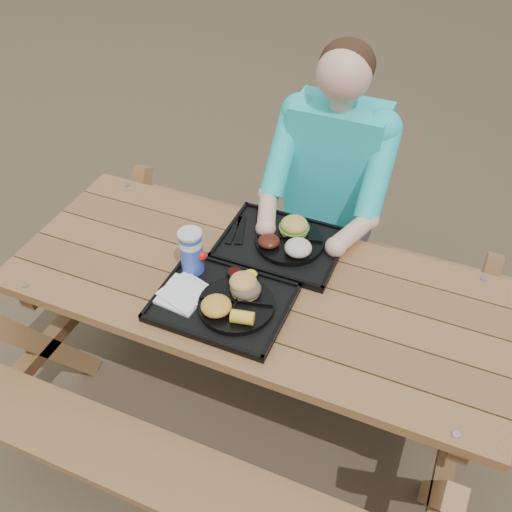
% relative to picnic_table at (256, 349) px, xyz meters
% --- Properties ---
extents(ground, '(60.00, 60.00, 0.00)m').
position_rel_picnic_table_xyz_m(ground, '(0.00, 0.00, -0.38)').
color(ground, '#999999').
rests_on(ground, ground).
extents(picnic_table, '(1.80, 1.49, 0.75)m').
position_rel_picnic_table_xyz_m(picnic_table, '(0.00, 0.00, 0.00)').
color(picnic_table, '#999999').
rests_on(picnic_table, ground).
extents(tray_near, '(0.45, 0.35, 0.02)m').
position_rel_picnic_table_xyz_m(tray_near, '(-0.06, -0.15, 0.39)').
color(tray_near, black).
rests_on(tray_near, picnic_table).
extents(tray_far, '(0.45, 0.35, 0.02)m').
position_rel_picnic_table_xyz_m(tray_far, '(0.01, 0.21, 0.39)').
color(tray_far, black).
rests_on(tray_far, picnic_table).
extents(plate_near, '(0.26, 0.26, 0.02)m').
position_rel_picnic_table_xyz_m(plate_near, '(-0.01, -0.15, 0.41)').
color(plate_near, black).
rests_on(plate_near, tray_near).
extents(plate_far, '(0.26, 0.26, 0.02)m').
position_rel_picnic_table_xyz_m(plate_far, '(0.04, 0.22, 0.41)').
color(plate_far, black).
rests_on(plate_far, tray_far).
extents(napkin_stack, '(0.17, 0.17, 0.02)m').
position_rel_picnic_table_xyz_m(napkin_stack, '(-0.20, -0.18, 0.40)').
color(napkin_stack, white).
rests_on(napkin_stack, tray_near).
extents(soda_cup, '(0.08, 0.08, 0.16)m').
position_rel_picnic_table_xyz_m(soda_cup, '(-0.23, -0.04, 0.48)').
color(soda_cup, '#1639AB').
rests_on(soda_cup, tray_near).
extents(condiment_bbq, '(0.06, 0.06, 0.03)m').
position_rel_picnic_table_xyz_m(condiment_bbq, '(-0.07, -0.03, 0.41)').
color(condiment_bbq, black).
rests_on(condiment_bbq, tray_near).
extents(condiment_mustard, '(0.06, 0.06, 0.03)m').
position_rel_picnic_table_xyz_m(condiment_mustard, '(-0.01, -0.02, 0.41)').
color(condiment_mustard, yellow).
rests_on(condiment_mustard, tray_near).
extents(sandwich, '(0.10, 0.10, 0.10)m').
position_rel_picnic_table_xyz_m(sandwich, '(0.00, -0.09, 0.47)').
color(sandwich, gold).
rests_on(sandwich, plate_near).
extents(mac_cheese, '(0.10, 0.10, 0.05)m').
position_rel_picnic_table_xyz_m(mac_cheese, '(-0.05, -0.21, 0.44)').
color(mac_cheese, gold).
rests_on(mac_cheese, plate_near).
extents(corn_cob, '(0.09, 0.09, 0.04)m').
position_rel_picnic_table_xyz_m(corn_cob, '(0.05, -0.22, 0.44)').
color(corn_cob, yellow).
rests_on(corn_cob, plate_near).
extents(cutlery_far, '(0.08, 0.17, 0.01)m').
position_rel_picnic_table_xyz_m(cutlery_far, '(-0.16, 0.22, 0.40)').
color(cutlery_far, black).
rests_on(cutlery_far, tray_far).
extents(burger, '(0.11, 0.11, 0.10)m').
position_rel_picnic_table_xyz_m(burger, '(0.04, 0.28, 0.46)').
color(burger, gold).
rests_on(burger, plate_far).
extents(baked_beans, '(0.08, 0.08, 0.04)m').
position_rel_picnic_table_xyz_m(baked_beans, '(-0.02, 0.17, 0.43)').
color(baked_beans, '#46180E').
rests_on(baked_beans, plate_far).
extents(potato_salad, '(0.10, 0.10, 0.06)m').
position_rel_picnic_table_xyz_m(potato_salad, '(0.10, 0.16, 0.44)').
color(potato_salad, beige).
rests_on(potato_salad, plate_far).
extents(diner, '(0.48, 0.84, 1.28)m').
position_rel_picnic_table_xyz_m(diner, '(0.08, 0.67, 0.27)').
color(diner, '#1BADBE').
rests_on(diner, ground).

